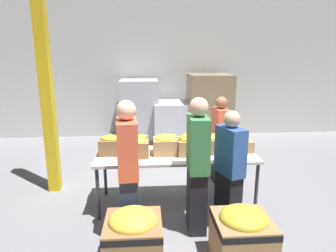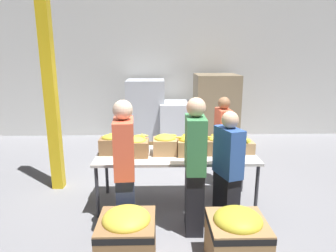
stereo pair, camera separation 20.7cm
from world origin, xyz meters
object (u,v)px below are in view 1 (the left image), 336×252
at_px(banana_box_2, 165,144).
at_px(volunteer_0, 128,172).
at_px(banana_box_4, 217,143).
at_px(volunteer_1, 197,167).
at_px(support_pillar, 45,71).
at_px(banana_box_3, 189,144).
at_px(pallet_stack_0, 209,110).
at_px(banana_box_1, 137,147).
at_px(pallet_stack_1, 140,112).
at_px(volunteer_2, 220,141).
at_px(banana_box_0, 111,145).
at_px(pallet_stack_2, 173,123).
at_px(banana_box_5, 240,144).
at_px(donation_bin_0, 134,239).
at_px(volunteer_3, 229,171).
at_px(sorting_table, 176,157).
at_px(donation_bin_1, 242,235).

bearing_deg(banana_box_2, volunteer_0, -120.95).
xyz_separation_m(banana_box_4, volunteer_0, (-1.30, -0.83, -0.08)).
xyz_separation_m(volunteer_1, support_pillar, (-2.21, 1.35, 1.12)).
distance_m(banana_box_3, volunteer_1, 0.68).
bearing_deg(pallet_stack_0, banana_box_1, -118.41).
relative_size(banana_box_1, volunteer_1, 0.20).
bearing_deg(pallet_stack_1, volunteer_2, -61.25).
bearing_deg(banana_box_3, banana_box_0, 175.29).
height_order(volunteer_1, pallet_stack_2, volunteer_1).
bearing_deg(pallet_stack_2, banana_box_5, -76.46).
height_order(volunteer_1, donation_bin_0, volunteer_1).
height_order(volunteer_2, volunteer_3, volunteer_3).
bearing_deg(sorting_table, pallet_stack_0, 69.89).
relative_size(banana_box_4, volunteer_0, 0.22).
bearing_deg(banana_box_1, donation_bin_0, -90.50).
bearing_deg(banana_box_0, pallet_stack_2, 69.04).
relative_size(banana_box_4, pallet_stack_1, 0.24).
xyz_separation_m(banana_box_1, donation_bin_0, (-0.01, -1.38, -0.59)).
bearing_deg(banana_box_5, donation_bin_1, -105.35).
bearing_deg(volunteer_0, banana_box_0, 13.79).
bearing_deg(volunteer_3, pallet_stack_2, -13.34).
bearing_deg(pallet_stack_2, donation_bin_1, -85.84).
bearing_deg(pallet_stack_2, volunteer_1, -90.67).
height_order(volunteer_0, volunteer_2, volunteer_0).
relative_size(pallet_stack_0, pallet_stack_2, 1.66).
xyz_separation_m(banana_box_3, volunteer_3, (0.44, -0.63, -0.18)).
height_order(pallet_stack_0, pallet_stack_1, pallet_stack_0).
bearing_deg(volunteer_0, pallet_stack_1, -5.84).
xyz_separation_m(banana_box_0, donation_bin_0, (0.37, -1.49, -0.59)).
distance_m(support_pillar, pallet_stack_2, 3.73).
xyz_separation_m(volunteer_0, pallet_stack_1, (0.07, 4.20, -0.07)).
bearing_deg(volunteer_1, pallet_stack_0, -12.63).
relative_size(volunteer_3, support_pillar, 0.40).
distance_m(sorting_table, support_pillar, 2.45).
bearing_deg(pallet_stack_2, banana_box_3, -90.94).
height_order(volunteer_0, volunteer_3, volunteer_0).
bearing_deg(support_pillar, banana_box_5, -10.45).
height_order(banana_box_0, pallet_stack_1, pallet_stack_1).
bearing_deg(pallet_stack_0, banana_box_3, -106.83).
bearing_deg(volunteer_0, pallet_stack_2, -17.72).
bearing_deg(pallet_stack_1, banana_box_5, -64.06).
distance_m(volunteer_1, pallet_stack_1, 4.17).
height_order(banana_box_3, pallet_stack_0, pallet_stack_0).
bearing_deg(volunteer_3, banana_box_2, 29.79).
height_order(support_pillar, pallet_stack_0, support_pillar).
xyz_separation_m(banana_box_1, banana_box_2, (0.42, 0.08, 0.01)).
height_order(volunteer_3, support_pillar, support_pillar).
relative_size(donation_bin_0, pallet_stack_0, 0.39).
xyz_separation_m(banana_box_0, banana_box_3, (1.16, -0.10, 0.01)).
relative_size(donation_bin_0, pallet_stack_1, 0.43).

